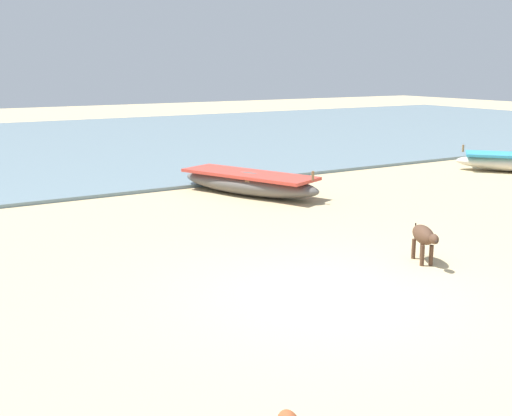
{
  "coord_description": "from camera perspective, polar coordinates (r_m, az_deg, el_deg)",
  "views": [
    {
      "loc": [
        -4.79,
        -6.12,
        2.88
      ],
      "look_at": [
        0.48,
        2.54,
        0.6
      ],
      "focal_mm": 44.72,
      "sensor_mm": 36.0,
      "label": 1
    }
  ],
  "objects": [
    {
      "name": "calf_far_dark",
      "position": [
        9.74,
        14.79,
        -2.49
      ],
      "size": [
        0.51,
        0.82,
        0.56
      ],
      "rotation": [
        0.0,
        0.0,
        4.28
      ],
      "color": "#4C3323",
      "rests_on": "ground"
    },
    {
      "name": "sea_water",
      "position": [
        24.26,
        -19.78,
        5.2
      ],
      "size": [
        60.0,
        20.0,
        0.08
      ],
      "primitive_type": "cube",
      "color": "slate",
      "rests_on": "ground"
    },
    {
      "name": "fishing_boat_0",
      "position": [
        14.47,
        -0.64,
        2.3
      ],
      "size": [
        2.34,
        3.79,
        0.7
      ],
      "rotation": [
        0.0,
        0.0,
        5.1
      ],
      "color": "#5B5651",
      "rests_on": "ground"
    },
    {
      "name": "ground",
      "position": [
        8.28,
        6.37,
        -7.74
      ],
      "size": [
        80.0,
        80.0,
        0.0
      ],
      "primitive_type": "plane",
      "color": "tan"
    }
  ]
}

